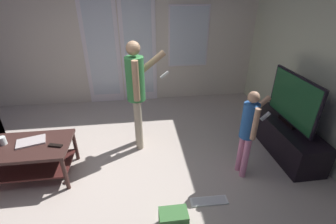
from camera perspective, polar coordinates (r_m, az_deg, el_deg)
The scene contains 12 objects.
ground_plane at distance 3.27m, azimuth -14.10°, elevation -16.29°, with size 5.97×5.18×0.02m, color #B7A99F.
wall_back_with_doors at distance 4.99m, azimuth -12.67°, elevation 16.93°, with size 5.97×0.09×2.73m.
coffee_table at distance 3.49m, azimuth -30.35°, elevation -8.71°, with size 1.01×0.65×0.50m.
tv_stand at distance 4.00m, azimuth 26.18°, elevation -5.26°, with size 0.47×1.43×0.45m.
flat_screen_tv at distance 3.74m, azimuth 28.02°, elevation 2.50°, with size 0.08×1.03×0.73m.
person_adult at distance 3.36m, azimuth -7.56°, elevation 5.80°, with size 0.62×0.46×1.62m.
person_child at distance 3.04m, azimuth 18.95°, elevation -3.56°, with size 0.45×0.34×1.19m.
backpack at distance 2.66m, azimuth 1.35°, elevation -24.81°, with size 0.29×0.23×0.22m.
loose_keyboard at distance 2.99m, azimuth 9.89°, elevation -20.42°, with size 0.44×0.14×0.02m.
laptop_closed at distance 3.45m, azimuth -30.21°, elevation -6.20°, with size 0.33×0.21×0.02m, color #BBAEAD.
cup_near_edge at distance 3.57m, azimuth -35.07°, elevation -5.69°, with size 0.08×0.08×0.11m, color white.
tv_remote_black at distance 3.23m, azimuth -25.56°, elevation -7.32°, with size 0.17×0.05×0.02m, color black.
Camera 1 is at (0.46, -2.34, 2.23)m, focal length 25.21 mm.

